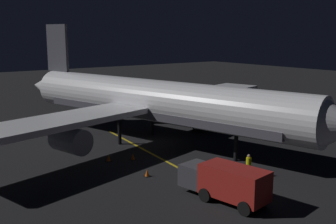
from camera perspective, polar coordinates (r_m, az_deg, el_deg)
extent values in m
cube|color=black|center=(41.26, -1.64, -4.50)|extent=(180.00, 180.00, 0.20)
cube|color=gold|center=(36.71, -1.30, -6.27)|extent=(2.71, 22.81, 0.01)
cylinder|color=white|center=(40.33, -1.68, 1.57)|extent=(12.23, 32.74, 4.07)
cube|color=#4C4C56|center=(40.53, -1.67, 0.00)|extent=(10.79, 27.93, 0.73)
cone|color=white|center=(53.92, -16.52, 3.44)|extent=(4.78, 5.65, 3.66)
cube|color=#4C4C56|center=(51.25, -15.00, 8.53)|extent=(1.26, 3.57, 5.50)
cube|color=white|center=(50.02, 5.12, 2.60)|extent=(18.45, 9.16, 0.50)
cylinder|color=slate|center=(48.85, 5.67, 0.74)|extent=(2.84, 3.63, 2.10)
cube|color=white|center=(34.40, -15.79, -1.47)|extent=(18.45, 9.16, 0.50)
cylinder|color=slate|center=(34.28, -13.30, -3.80)|extent=(2.84, 3.63, 2.10)
cylinder|color=black|center=(35.91, 9.35, -4.91)|extent=(0.44, 0.44, 2.28)
cylinder|color=black|center=(44.44, -2.18, -1.75)|extent=(0.44, 0.44, 2.28)
cylinder|color=black|center=(41.00, -6.69, -2.88)|extent=(0.44, 0.44, 2.28)
cube|color=maroon|center=(26.99, 9.09, -9.56)|extent=(2.80, 4.65, 1.96)
cube|color=#38383D|center=(28.83, 4.02, -8.60)|extent=(2.27, 2.11, 1.50)
cylinder|color=black|center=(28.18, 6.45, -10.74)|extent=(2.43, 1.27, 0.90)
cylinder|color=black|center=(26.57, 11.78, -12.27)|extent=(2.43, 1.27, 0.90)
cube|color=navy|center=(46.83, 5.87, -0.80)|extent=(4.88, 3.53, 1.94)
cube|color=#38383D|center=(48.07, 9.33, -0.86)|extent=(2.39, 2.50, 1.50)
cylinder|color=black|center=(47.60, 7.59, -1.85)|extent=(1.66, 2.48, 0.90)
cylinder|color=black|center=(46.50, 4.07, -2.08)|extent=(1.66, 2.48, 0.90)
cylinder|color=black|center=(32.46, 11.02, -7.99)|extent=(0.32, 0.32, 0.85)
cylinder|color=yellow|center=(32.23, 11.07, -6.72)|extent=(0.40, 0.40, 0.65)
sphere|color=tan|center=(32.11, 11.10, -5.97)|extent=(0.24, 0.24, 0.24)
cone|color=#EA590F|center=(36.08, -4.88, -6.16)|extent=(0.36, 0.36, 0.55)
cube|color=black|center=(36.16, -4.88, -6.56)|extent=(0.50, 0.50, 0.03)
cone|color=#EA590F|center=(35.91, -8.21, -6.32)|extent=(0.36, 0.36, 0.55)
cube|color=black|center=(35.98, -8.20, -6.72)|extent=(0.50, 0.50, 0.03)
cone|color=#EA590F|center=(31.96, -2.90, -8.38)|extent=(0.36, 0.36, 0.55)
cube|color=black|center=(32.04, -2.90, -8.82)|extent=(0.50, 0.50, 0.03)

